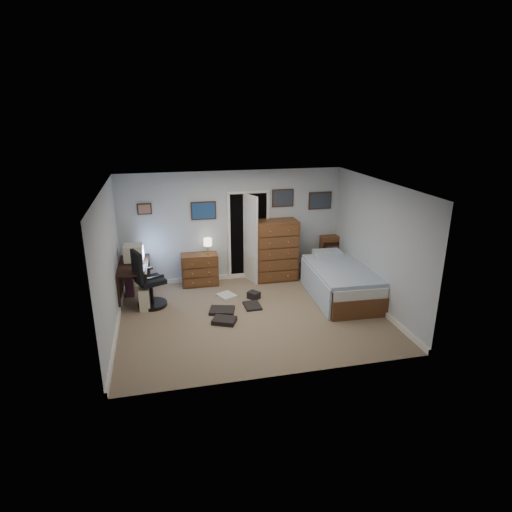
{
  "coord_description": "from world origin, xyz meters",
  "views": [
    {
      "loc": [
        -1.58,
        -7.21,
        3.75
      ],
      "look_at": [
        0.14,
        0.3,
        1.1
      ],
      "focal_mm": 30.0,
      "sensor_mm": 36.0,
      "label": 1
    }
  ],
  "objects": [
    {
      "name": "floor",
      "position": [
        0.0,
        0.0,
        -0.01
      ],
      "size": [
        5.0,
        4.0,
        0.02
      ],
      "primitive_type": "cube",
      "color": "#846F5B",
      "rests_on": "ground"
    },
    {
      "name": "computer_desk",
      "position": [
        -2.29,
        1.37,
        0.58
      ],
      "size": [
        0.65,
        1.32,
        0.75
      ],
      "rotation": [
        0.0,
        0.0,
        -0.04
      ],
      "color": "black",
      "rests_on": "floor"
    },
    {
      "name": "crt_monitor",
      "position": [
        -2.18,
        1.51,
        0.93
      ],
      "size": [
        0.4,
        0.37,
        0.36
      ],
      "rotation": [
        0.0,
        0.0,
        -0.04
      ],
      "color": "beige",
      "rests_on": "computer_desk"
    },
    {
      "name": "keyboard",
      "position": [
        -2.02,
        1.01,
        0.76
      ],
      "size": [
        0.16,
        0.41,
        0.02
      ],
      "primitive_type": "cube",
      "rotation": [
        0.0,
        0.0,
        -0.04
      ],
      "color": "beige",
      "rests_on": "computer_desk"
    },
    {
      "name": "pc_tower",
      "position": [
        -2.0,
        0.81,
        0.22
      ],
      "size": [
        0.22,
        0.43,
        0.45
      ],
      "rotation": [
        0.0,
        0.0,
        -0.04
      ],
      "color": "beige",
      "rests_on": "floor"
    },
    {
      "name": "office_chair",
      "position": [
        -1.93,
        0.85,
        0.46
      ],
      "size": [
        0.76,
        0.76,
        1.2
      ],
      "rotation": [
        0.0,
        0.0,
        0.4
      ],
      "color": "black",
      "rests_on": "floor"
    },
    {
      "name": "media_stack",
      "position": [
        -2.32,
        1.48,
        0.43
      ],
      "size": [
        0.18,
        0.18,
        0.86
      ],
      "primitive_type": "cube",
      "rotation": [
        0.0,
        0.0,
        -0.06
      ],
      "color": "maroon",
      "rests_on": "floor"
    },
    {
      "name": "low_dresser",
      "position": [
        -0.81,
        1.77,
        0.36
      ],
      "size": [
        0.82,
        0.43,
        0.72
      ],
      "primitive_type": "cube",
      "rotation": [
        0.0,
        0.0,
        -0.03
      ],
      "color": "brown",
      "rests_on": "floor"
    },
    {
      "name": "table_lamp",
      "position": [
        -0.61,
        1.77,
        0.98
      ],
      "size": [
        0.19,
        0.19,
        0.35
      ],
      "rotation": [
        0.0,
        0.0,
        -0.03
      ],
      "color": "gold",
      "rests_on": "low_dresser"
    },
    {
      "name": "doorway",
      "position": [
        0.35,
        2.27,
        1.0
      ],
      "size": [
        0.96,
        1.12,
        2.05
      ],
      "color": "black",
      "rests_on": "floor"
    },
    {
      "name": "tall_dresser",
      "position": [
        0.94,
        1.75,
        0.7
      ],
      "size": [
        0.95,
        0.56,
        1.4
      ],
      "primitive_type": "cube",
      "rotation": [
        0.0,
        0.0,
        0.01
      ],
      "color": "brown",
      "rests_on": "floor"
    },
    {
      "name": "headboard_bookcase",
      "position": [
        2.59,
        1.86,
        0.48
      ],
      "size": [
        1.02,
        0.31,
        0.91
      ],
      "rotation": [
        0.0,
        0.0,
        -0.05
      ],
      "color": "brown",
      "rests_on": "floor"
    },
    {
      "name": "bed",
      "position": [
        1.98,
        0.5,
        0.34
      ],
      "size": [
        1.28,
        2.27,
        0.73
      ],
      "rotation": [
        0.0,
        0.0,
        -0.05
      ],
      "color": "brown",
      "rests_on": "floor"
    },
    {
      "name": "wall_posters",
      "position": [
        0.57,
        1.98,
        1.75
      ],
      "size": [
        4.38,
        0.04,
        0.6
      ],
      "color": "#331E11",
      "rests_on": "floor"
    },
    {
      "name": "floor_clutter",
      "position": [
        -0.31,
        0.36,
        0.04
      ],
      "size": [
        1.17,
        1.59,
        0.15
      ],
      "rotation": [
        0.0,
        0.0,
        -0.43
      ],
      "color": "black",
      "rests_on": "floor"
    }
  ]
}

